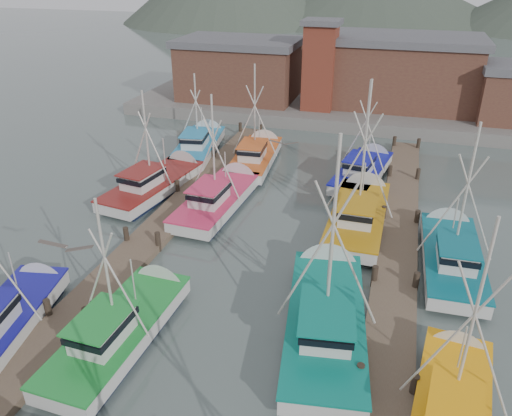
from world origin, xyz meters
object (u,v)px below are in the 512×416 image
(lookout_tower, at_px, (320,65))
(boat_12, at_px, (257,156))
(boat_4, at_px, (126,325))
(boat_8, at_px, (220,197))

(lookout_tower, xyz_separation_m, boat_12, (-2.47, -13.52, -4.87))
(boat_4, height_order, boat_12, boat_12)
(boat_4, xyz_separation_m, boat_8, (-0.53, 13.27, 0.00))
(lookout_tower, distance_m, boat_12, 14.58)
(boat_4, distance_m, boat_12, 21.43)
(boat_8, relative_size, boat_12, 1.03)
(lookout_tower, bearing_deg, boat_4, -93.40)
(boat_4, height_order, boat_8, boat_8)
(boat_4, bearing_deg, boat_8, 94.41)
(boat_12, bearing_deg, boat_4, -93.30)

